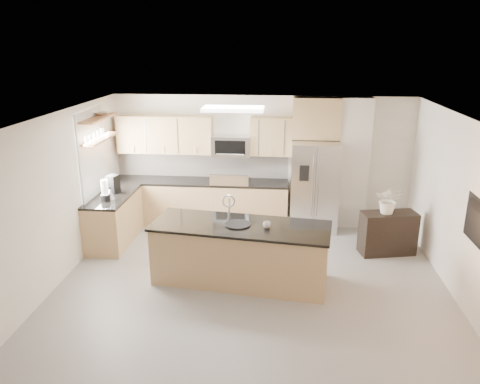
# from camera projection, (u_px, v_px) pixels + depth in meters

# --- Properties ---
(floor) EXTENTS (6.50, 6.50, 0.00)m
(floor) POSITION_uv_depth(u_px,v_px,m) (250.00, 299.00, 6.87)
(floor) COLOR gray
(floor) RESTS_ON ground
(ceiling) EXTENTS (6.00, 6.50, 0.02)m
(ceiling) POSITION_uv_depth(u_px,v_px,m) (251.00, 123.00, 6.06)
(ceiling) COLOR silver
(ceiling) RESTS_ON wall_back
(wall_back) EXTENTS (6.00, 0.02, 2.60)m
(wall_back) POSITION_uv_depth(u_px,v_px,m) (261.00, 160.00, 9.54)
(wall_back) COLOR white
(wall_back) RESTS_ON floor
(wall_front) EXTENTS (6.00, 0.02, 2.60)m
(wall_front) POSITION_uv_depth(u_px,v_px,m) (219.00, 377.00, 3.39)
(wall_front) COLOR white
(wall_front) RESTS_ON floor
(wall_left) EXTENTS (0.02, 6.50, 2.60)m
(wall_left) POSITION_uv_depth(u_px,v_px,m) (43.00, 210.00, 6.72)
(wall_left) COLOR white
(wall_left) RESTS_ON floor
(wall_right) EXTENTS (0.02, 6.50, 2.60)m
(wall_right) POSITION_uv_depth(u_px,v_px,m) (475.00, 224.00, 6.20)
(wall_right) COLOR white
(wall_right) RESTS_ON floor
(back_counter) EXTENTS (3.55, 0.66, 1.44)m
(back_counter) POSITION_uv_depth(u_px,v_px,m) (201.00, 201.00, 9.60)
(back_counter) COLOR tan
(back_counter) RESTS_ON floor
(left_counter) EXTENTS (0.66, 1.50, 0.92)m
(left_counter) POSITION_uv_depth(u_px,v_px,m) (114.00, 219.00, 8.71)
(left_counter) COLOR tan
(left_counter) RESTS_ON floor
(range) EXTENTS (0.76, 0.64, 1.14)m
(range) POSITION_uv_depth(u_px,v_px,m) (231.00, 202.00, 9.54)
(range) COLOR black
(range) RESTS_ON floor
(upper_cabinets) EXTENTS (3.50, 0.33, 0.75)m
(upper_cabinets) POSITION_uv_depth(u_px,v_px,m) (196.00, 135.00, 9.34)
(upper_cabinets) COLOR tan
(upper_cabinets) RESTS_ON wall_back
(microwave) EXTENTS (0.76, 0.40, 0.40)m
(microwave) POSITION_uv_depth(u_px,v_px,m) (231.00, 146.00, 9.30)
(microwave) COLOR silver
(microwave) RESTS_ON upper_cabinets
(refrigerator) EXTENTS (0.92, 0.78, 1.78)m
(refrigerator) POSITION_uv_depth(u_px,v_px,m) (314.00, 186.00, 9.22)
(refrigerator) COLOR silver
(refrigerator) RESTS_ON floor
(partition_column) EXTENTS (0.60, 0.30, 2.60)m
(partition_column) POSITION_uv_depth(u_px,v_px,m) (353.00, 164.00, 9.24)
(partition_column) COLOR silver
(partition_column) RESTS_ON floor
(window) EXTENTS (0.04, 1.15, 1.65)m
(window) POSITION_uv_depth(u_px,v_px,m) (92.00, 156.00, 8.37)
(window) COLOR white
(window) RESTS_ON wall_left
(shelf_lower) EXTENTS (0.30, 1.20, 0.04)m
(shelf_lower) POSITION_uv_depth(u_px,v_px,m) (99.00, 139.00, 8.36)
(shelf_lower) COLOR #97673C
(shelf_lower) RESTS_ON wall_left
(shelf_upper) EXTENTS (0.30, 1.20, 0.04)m
(shelf_upper) POSITION_uv_depth(u_px,v_px,m) (97.00, 118.00, 8.24)
(shelf_upper) COLOR #97673C
(shelf_upper) RESTS_ON wall_left
(ceiling_fixture) EXTENTS (1.00, 0.50, 0.06)m
(ceiling_fixture) POSITION_uv_depth(u_px,v_px,m) (233.00, 109.00, 7.63)
(ceiling_fixture) COLOR white
(ceiling_fixture) RESTS_ON ceiling
(island) EXTENTS (2.83, 1.33, 1.37)m
(island) POSITION_uv_depth(u_px,v_px,m) (241.00, 253.00, 7.28)
(island) COLOR tan
(island) RESTS_ON floor
(credenza) EXTENTS (1.02, 0.59, 0.76)m
(credenza) POSITION_uv_depth(u_px,v_px,m) (388.00, 233.00, 8.25)
(credenza) COLOR black
(credenza) RESTS_ON floor
(cup) EXTENTS (0.13, 0.13, 0.09)m
(cup) POSITION_uv_depth(u_px,v_px,m) (267.00, 225.00, 7.00)
(cup) COLOR silver
(cup) RESTS_ON island
(platter) EXTENTS (0.52, 0.52, 0.02)m
(platter) POSITION_uv_depth(u_px,v_px,m) (238.00, 224.00, 7.12)
(platter) COLOR black
(platter) RESTS_ON island
(blender) EXTENTS (0.17, 0.17, 0.39)m
(blender) POSITION_uv_depth(u_px,v_px,m) (105.00, 192.00, 8.22)
(blender) COLOR black
(blender) RESTS_ON left_counter
(kettle) EXTENTS (0.18, 0.18, 0.23)m
(kettle) POSITION_uv_depth(u_px,v_px,m) (110.00, 194.00, 8.33)
(kettle) COLOR silver
(kettle) RESTS_ON left_counter
(coffee_maker) EXTENTS (0.23, 0.25, 0.34)m
(coffee_maker) POSITION_uv_depth(u_px,v_px,m) (113.00, 184.00, 8.66)
(coffee_maker) COLOR black
(coffee_maker) RESTS_ON left_counter
(bowl) EXTENTS (0.43, 0.43, 0.08)m
(bowl) POSITION_uv_depth(u_px,v_px,m) (101.00, 113.00, 8.41)
(bowl) COLOR silver
(bowl) RESTS_ON shelf_upper
(flower_vase) EXTENTS (0.78, 0.72, 0.73)m
(flower_vase) POSITION_uv_depth(u_px,v_px,m) (390.00, 193.00, 8.00)
(flower_vase) COLOR white
(flower_vase) RESTS_ON credenza
(television) EXTENTS (0.14, 1.08, 0.62)m
(television) POSITION_uv_depth(u_px,v_px,m) (475.00, 226.00, 6.01)
(television) COLOR black
(television) RESTS_ON wall_right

